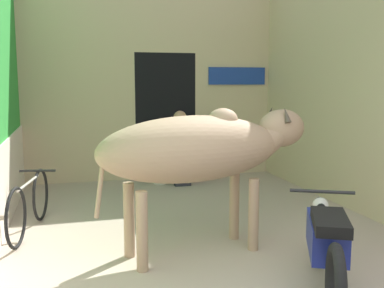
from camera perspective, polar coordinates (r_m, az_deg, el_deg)
The scene contains 7 objects.
wall_back_with_doorway at distance 8.38m, azimuth -4.74°, elevation 6.64°, with size 4.49×0.93×3.68m.
wall_right_with_door at distance 6.40m, azimuth 21.23°, elevation 7.91°, with size 0.22×5.55×3.68m.
cow at distance 4.55m, azimuth 1.37°, elevation -0.58°, with size 2.42×1.05×1.50m.
motorcycle_near at distance 3.94m, azimuth 16.69°, elevation -12.02°, with size 0.94×1.76×0.77m.
bicycle at distance 5.61m, azimuth -19.94°, elevation -7.20°, with size 0.48×1.62×0.67m.
shopkeeper_seated at distance 7.66m, azimuth -1.44°, elevation -0.15°, with size 0.39×0.34×1.27m.
plastic_stool at distance 7.78m, azimuth -4.10°, elevation -3.25°, with size 0.30×0.30×0.47m.
Camera 1 is at (-1.48, -2.41, 1.76)m, focal length 42.00 mm.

